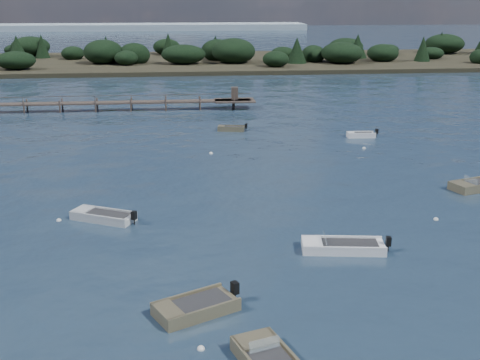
{
  "coord_description": "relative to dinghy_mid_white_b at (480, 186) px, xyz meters",
  "views": [
    {
      "loc": [
        -3.14,
        -27.18,
        13.77
      ],
      "look_at": [
        1.15,
        14.0,
        1.0
      ],
      "focal_mm": 45.0,
      "sensor_mm": 36.0,
      "label": 1
    }
  ],
  "objects": [
    {
      "name": "buoy_e",
      "position": [
        -19.35,
        12.27,
        -0.17
      ],
      "size": [
        0.32,
        0.32,
        0.32
      ],
      "primitive_type": "sphere",
      "color": "silver",
      "rests_on": "ground"
    },
    {
      "name": "ground",
      "position": [
        -19.05,
        46.71,
        -0.17
      ],
      "size": [
        400.0,
        400.0,
        0.0
      ],
      "primitive_type": "plane",
      "color": "#172637",
      "rests_on": "ground"
    },
    {
      "name": "jetty",
      "position": [
        -40.79,
        34.7,
        0.82
      ],
      "size": [
        64.5,
        3.2,
        3.4
      ],
      "color": "#453A33",
      "rests_on": "ground"
    },
    {
      "name": "buoy_a",
      "position": [
        -21.56,
        -19.13,
        -0.17
      ],
      "size": [
        0.32,
        0.32,
        0.32
      ],
      "primitive_type": "sphere",
      "color": "silver",
      "rests_on": "ground"
    },
    {
      "name": "dinghy_mid_white_b",
      "position": [
        0.0,
        0.0,
        0.0
      ],
      "size": [
        5.19,
        3.18,
        1.27
      ],
      "color": "brown",
      "rests_on": "ground"
    },
    {
      "name": "dinghy_extra_a",
      "position": [
        -21.66,
        -16.15,
        -0.0
      ],
      "size": [
        4.13,
        3.32,
        1.22
      ],
      "color": "brown",
      "rests_on": "ground"
    },
    {
      "name": "tender_far_white",
      "position": [
        -16.66,
        21.59,
        -0.02
      ],
      "size": [
        3.18,
        1.65,
        1.07
      ],
      "color": "brown",
      "rests_on": "ground"
    },
    {
      "name": "dinghy_mid_white_a",
      "position": [
        -13.21,
        -10.06,
        -0.02
      ],
      "size": [
        5.04,
        2.35,
        1.16
      ],
      "color": "silver",
      "rests_on": "ground"
    },
    {
      "name": "buoy_extra_a",
      "position": [
        -4.95,
        12.72,
        -0.17
      ],
      "size": [
        0.32,
        0.32,
        0.32
      ],
      "primitive_type": "sphere",
      "color": "silver",
      "rests_on": "ground"
    },
    {
      "name": "buoy_b",
      "position": [
        -11.79,
        -9.07,
        -0.17
      ],
      "size": [
        0.32,
        0.32,
        0.32
      ],
      "primitive_type": "sphere",
      "color": "silver",
      "rests_on": "ground"
    },
    {
      "name": "dinghy_mid_grey",
      "position": [
        -27.16,
        -3.78,
        -0.01
      ],
      "size": [
        4.38,
        3.22,
        1.12
      ],
      "color": "#A6ABAE",
      "rests_on": "ground"
    },
    {
      "name": "far_headland",
      "position": [
        5.95,
        86.71,
        1.8
      ],
      "size": [
        190.0,
        40.0,
        5.8
      ],
      "color": "black",
      "rests_on": "ground"
    },
    {
      "name": "buoy_c",
      "position": [
        -29.97,
        -3.65,
        -0.17
      ],
      "size": [
        0.32,
        0.32,
        0.32
      ],
      "primitive_type": "sphere",
      "color": "silver",
      "rests_on": "ground"
    },
    {
      "name": "tender_far_grey_b",
      "position": [
        -3.86,
        17.29,
        -0.02
      ],
      "size": [
        3.13,
        1.22,
        1.07
      ],
      "color": "silver",
      "rests_on": "ground"
    },
    {
      "name": "buoy_d",
      "position": [
        -5.97,
        -5.96,
        -0.17
      ],
      "size": [
        0.32,
        0.32,
        0.32
      ],
      "primitive_type": "sphere",
      "color": "silver",
      "rests_on": "ground"
    }
  ]
}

